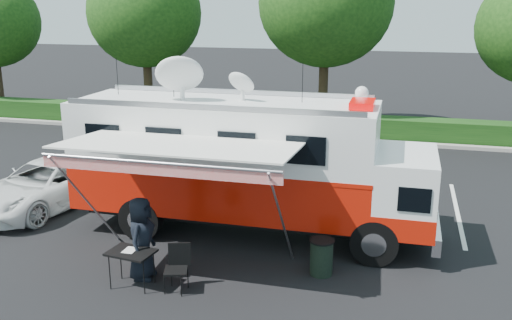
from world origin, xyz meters
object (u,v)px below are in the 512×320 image
Objects in this scene: command_truck at (248,163)px; white_suv at (49,206)px; folding_table at (131,253)px; trash_bin at (321,257)px.

command_truck reaches higher than white_suv.
folding_table is (4.78, -3.97, 0.78)m from white_suv.
trash_bin is (2.26, -1.93, -1.52)m from command_truck.
trash_bin is at bearing 22.56° from folding_table.
trash_bin is at bearing -40.46° from command_truck.
folding_table is (-1.64, -3.55, -1.16)m from command_truck.
white_suv is 6.26m from folding_table.
trash_bin reaches higher than white_suv.
folding_table is 1.26× the size of trash_bin.
white_suv is at bearing 176.25° from command_truck.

